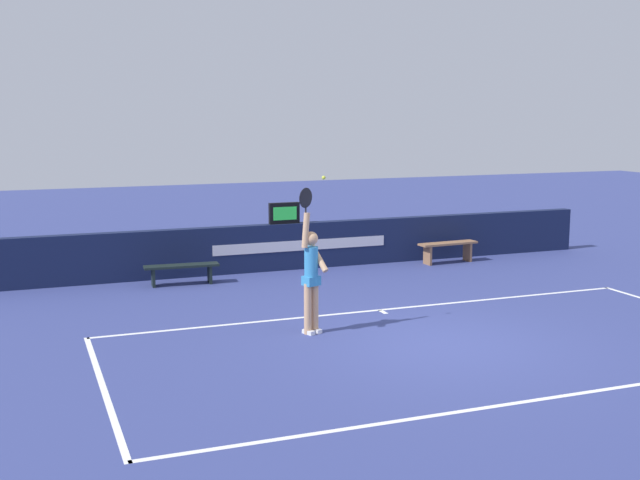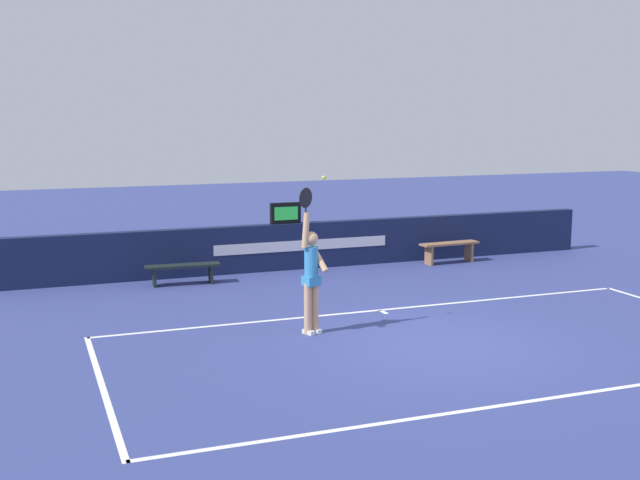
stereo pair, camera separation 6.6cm
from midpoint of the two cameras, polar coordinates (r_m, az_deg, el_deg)
The scene contains 8 objects.
ground_plane at distance 13.33m, azimuth 8.58°, elevation -7.34°, with size 60.00×60.00×0.00m, color navy.
court_lines at distance 13.23m, azimuth 8.85°, elevation -7.47°, with size 10.93×5.22×0.00m.
back_wall at distance 19.32m, azimuth -1.41°, elevation -0.39°, with size 15.53×0.28×1.11m.
speed_display at distance 19.05m, azimuth -2.67°, elevation 1.93°, with size 0.74×0.13×0.50m.
tennis_player at distance 13.56m, azimuth -0.78°, elevation -2.38°, with size 0.52×0.44×2.53m.
tennis_ball at distance 13.44m, azimuth 0.13°, elevation 4.47°, with size 0.06×0.06×0.06m.
courtside_bench_near at distance 17.76m, azimuth -9.95°, elevation -2.06°, with size 1.64×0.46×0.45m.
courtside_bench_far at distance 20.27m, azimuth 9.02°, elevation -0.52°, with size 1.58×0.46×0.52m.
Camera 1 is at (-6.38, -11.09, 3.77)m, focal length 44.86 mm.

